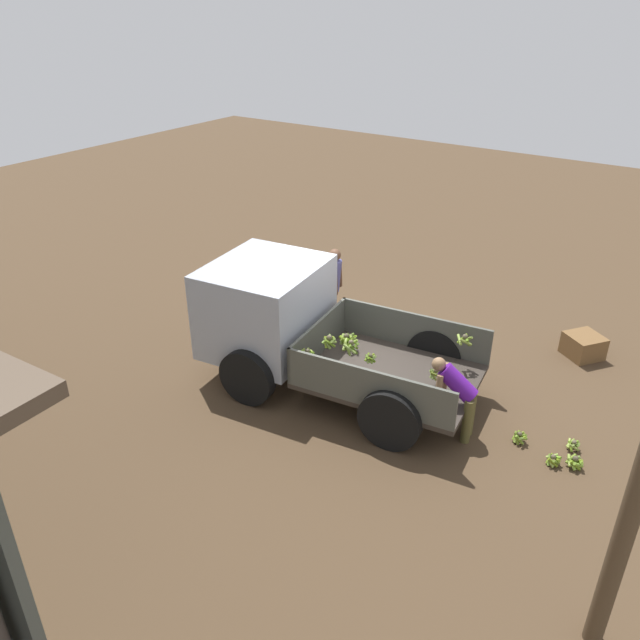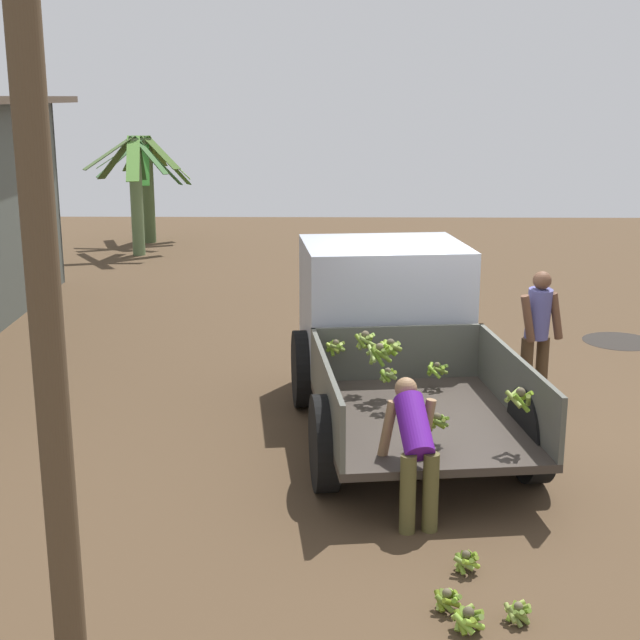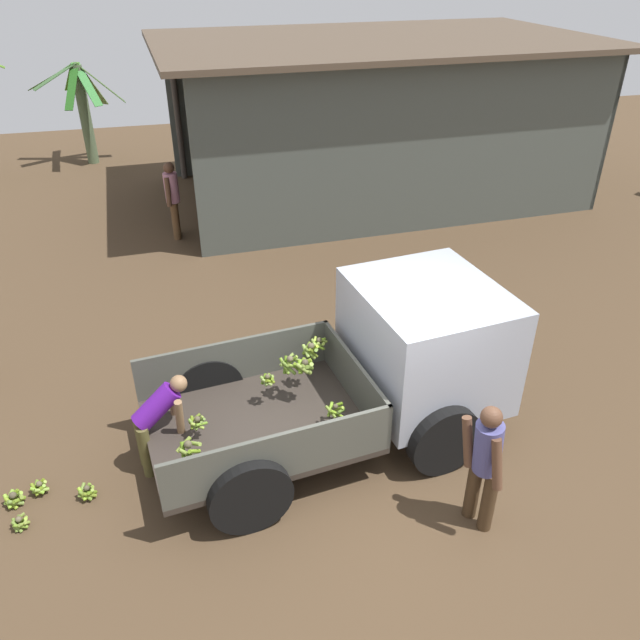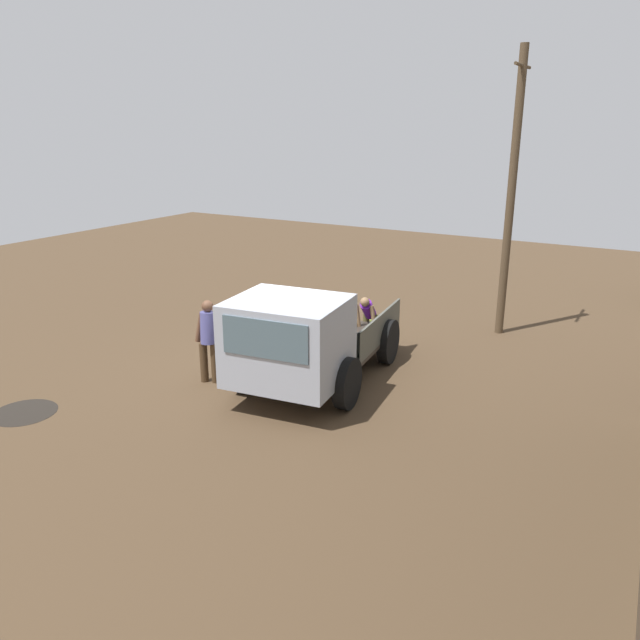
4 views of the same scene
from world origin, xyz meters
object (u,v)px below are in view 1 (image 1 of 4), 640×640
(person_worker_loading, at_px, (458,393))
(banana_bunch_on_ground_0, at_px, (575,461))
(banana_bunch_on_ground_3, at_px, (553,459))
(cargo_truck, at_px, (287,319))
(banana_bunch_on_ground_1, at_px, (520,437))
(wooden_crate_0, at_px, (583,346))
(person_foreground_visitor, at_px, (333,285))
(banana_bunch_on_ground_2, at_px, (573,445))

(person_worker_loading, relative_size, banana_bunch_on_ground_0, 4.98)
(banana_bunch_on_ground_3, bearing_deg, banana_bunch_on_ground_0, -156.62)
(cargo_truck, distance_m, banana_bunch_on_ground_1, 4.05)
(person_worker_loading, bearing_deg, wooden_crate_0, -117.16)
(banana_bunch_on_ground_3, bearing_deg, banana_bunch_on_ground_1, -21.92)
(person_foreground_visitor, bearing_deg, banana_bunch_on_ground_0, -37.17)
(banana_bunch_on_ground_0, xyz_separation_m, banana_bunch_on_ground_2, (0.11, -0.37, -0.01))
(banana_bunch_on_ground_2, xyz_separation_m, banana_bunch_on_ground_3, (0.15, 0.49, 0.01))
(banana_bunch_on_ground_0, xyz_separation_m, wooden_crate_0, (0.67, -3.16, 0.11))
(cargo_truck, height_order, person_foreground_visitor, cargo_truck)
(person_foreground_visitor, bearing_deg, banana_bunch_on_ground_1, -38.95)
(person_foreground_visitor, bearing_deg, banana_bunch_on_ground_2, -33.48)
(person_foreground_visitor, relative_size, wooden_crate_0, 2.82)
(person_worker_loading, bearing_deg, cargo_truck, -9.61)
(banana_bunch_on_ground_1, distance_m, banana_bunch_on_ground_2, 0.75)
(cargo_truck, height_order, wooden_crate_0, cargo_truck)
(person_foreground_visitor, bearing_deg, cargo_truck, -101.00)
(banana_bunch_on_ground_0, bearing_deg, person_foreground_visitor, -17.18)
(person_foreground_visitor, distance_m, banana_bunch_on_ground_2, 5.11)
(cargo_truck, bearing_deg, banana_bunch_on_ground_0, 176.77)
(banana_bunch_on_ground_2, bearing_deg, person_foreground_visitor, -13.49)
(banana_bunch_on_ground_0, height_order, wooden_crate_0, wooden_crate_0)
(person_worker_loading, distance_m, banana_bunch_on_ground_3, 1.57)
(banana_bunch_on_ground_1, bearing_deg, banana_bunch_on_ground_3, 158.08)
(banana_bunch_on_ground_3, bearing_deg, person_foreground_visitor, -19.31)
(cargo_truck, xyz_separation_m, person_worker_loading, (-3.03, -0.05, -0.33))
(cargo_truck, distance_m, banana_bunch_on_ground_3, 4.57)
(cargo_truck, distance_m, banana_bunch_on_ground_0, 4.83)
(banana_bunch_on_ground_2, height_order, wooden_crate_0, wooden_crate_0)
(banana_bunch_on_ground_1, bearing_deg, wooden_crate_0, -92.53)
(banana_bunch_on_ground_1, relative_size, banana_bunch_on_ground_3, 1.04)
(banana_bunch_on_ground_0, xyz_separation_m, banana_bunch_on_ground_3, (0.26, 0.11, -0.01))
(cargo_truck, height_order, banana_bunch_on_ground_3, cargo_truck)
(person_worker_loading, bearing_deg, person_foreground_visitor, -39.01)
(banana_bunch_on_ground_3, bearing_deg, cargo_truck, 2.40)
(banana_bunch_on_ground_3, distance_m, wooden_crate_0, 3.30)
(wooden_crate_0, bearing_deg, banana_bunch_on_ground_0, 102.04)
(person_worker_loading, xyz_separation_m, wooden_crate_0, (-1.02, -3.41, -0.52))
(banana_bunch_on_ground_1, xyz_separation_m, banana_bunch_on_ground_3, (-0.55, 0.22, -0.01))
(cargo_truck, height_order, person_worker_loading, cargo_truck)
(banana_bunch_on_ground_0, distance_m, banana_bunch_on_ground_1, 0.82)
(cargo_truck, relative_size, banana_bunch_on_ground_1, 20.16)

